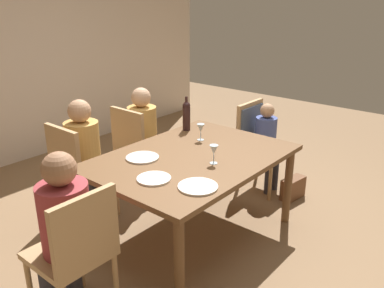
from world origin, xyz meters
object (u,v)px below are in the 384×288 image
object	(u,v)px
chair_left_end	(77,248)
person_woman_host	(144,132)
chair_right_end	(255,133)
chair_far_left	(76,166)
person_man_guest	(86,151)
wine_glass_centre	(214,150)
person_child_small	(267,140)
chair_far_right	(137,144)
dining_table	(192,165)
handbag	(293,188)
wine_bottle_tall_green	(186,115)
dinner_plate_host	(198,187)
dinner_plate_guest_right	(154,179)
dinner_plate_guest_left	(142,158)
wine_glass_near_left	(201,129)
person_man_bearded	(64,225)

from	to	relation	value
chair_left_end	person_woman_host	size ratio (longest dim) A/B	0.84
chair_right_end	person_woman_host	xyz separation A→B (m)	(-0.80, 0.83, 0.05)
chair_far_left	chair_right_end	xyz separation A→B (m)	(1.63, -0.83, 0.06)
person_man_guest	wine_glass_centre	bearing A→B (deg)	15.15
chair_left_end	chair_far_left	world-z (taller)	same
chair_left_end	person_child_small	world-z (taller)	person_child_small
chair_far_right	person_child_small	xyz separation A→B (m)	(0.91, -0.98, 0.03)
dining_table	handbag	bearing A→B (deg)	-16.49
person_child_small	wine_bottle_tall_green	world-z (taller)	wine_bottle_tall_green
dinner_plate_host	dinner_plate_guest_right	size ratio (longest dim) A/B	1.13
dining_table	chair_left_end	bearing A→B (deg)	-175.78
person_man_guest	chair_far_right	bearing A→B (deg)	90.00
dinner_plate_guest_left	handbag	distance (m)	1.72
dining_table	dinner_plate_guest_right	distance (m)	0.53
person_man_guest	dinner_plate_guest_left	world-z (taller)	person_man_guest
person_child_small	dinner_plate_host	xyz separation A→B (m)	(-1.60, -0.37, 0.19)
chair_left_end	dining_table	bearing A→B (deg)	4.22
person_man_guest	wine_glass_near_left	distance (m)	1.04
dinner_plate_guest_left	dinner_plate_guest_right	bearing A→B (deg)	-122.45
person_child_small	dinner_plate_guest_left	distance (m)	1.52
chair_left_end	dinner_plate_host	world-z (taller)	chair_left_end
dining_table	handbag	distance (m)	1.35
chair_left_end	person_child_small	size ratio (longest dim) A/B	0.98
wine_glass_centre	dinner_plate_host	bearing A→B (deg)	-157.21
dining_table	wine_glass_centre	xyz separation A→B (m)	(-0.02, -0.23, 0.18)
person_man_bearded	person_child_small	bearing A→B (deg)	-1.21
chair_right_end	handbag	distance (m)	0.68
wine_glass_near_left	handbag	size ratio (longest dim) A/B	0.53
wine_bottle_tall_green	dinner_plate_guest_right	xyz separation A→B (m)	(-0.99, -0.54, -0.14)
chair_right_end	person_man_bearded	xyz separation A→B (m)	(-2.37, -0.10, 0.06)
chair_far_left	person_man_bearded	size ratio (longest dim) A/B	0.81
chair_right_end	person_man_guest	bearing A→B (deg)	-28.69
chair_left_end	wine_glass_centre	xyz separation A→B (m)	(1.17, -0.14, 0.32)
person_woman_host	person_child_small	xyz separation A→B (m)	(0.80, -0.98, -0.08)
wine_bottle_tall_green	dinner_plate_host	distance (m)	1.24
chair_right_end	person_woman_host	size ratio (longest dim) A/B	0.84
chair_left_end	dinner_plate_guest_left	xyz separation A→B (m)	(0.89, 0.35, 0.22)
chair_far_right	person_woman_host	bearing A→B (deg)	90.00
chair_far_right	dinner_plate_host	size ratio (longest dim) A/B	3.38
handbag	chair_right_end	bearing A→B (deg)	90.00
person_woman_host	person_man_bearded	size ratio (longest dim) A/B	0.98
person_man_guest	wine_glass_near_left	world-z (taller)	person_man_guest
chair_right_end	wine_glass_near_left	bearing A→B (deg)	-3.72
person_man_guest	wine_bottle_tall_green	world-z (taller)	person_man_guest
wine_bottle_tall_green	dining_table	bearing A→B (deg)	-135.72
chair_far_right	wine_bottle_tall_green	world-z (taller)	wine_bottle_tall_green
dinner_plate_host	handbag	bearing A→B (deg)	1.63
chair_left_end	person_man_guest	bearing A→B (deg)	50.88
chair_far_right	chair_left_end	world-z (taller)	same
chair_left_end	wine_glass_near_left	xyz separation A→B (m)	(1.52, 0.27, 0.32)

